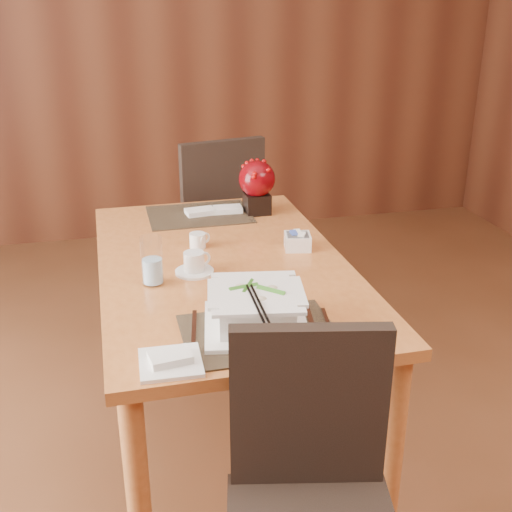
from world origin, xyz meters
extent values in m
cube|color=#582C19|center=(0.00, 3.00, 1.40)|extent=(5.00, 0.02, 2.80)
cube|color=#CB7438|center=(0.00, 0.60, 0.73)|extent=(0.90, 1.50, 0.04)
cylinder|color=#CB7438|center=(-0.39, -0.09, 0.35)|extent=(0.07, 0.07, 0.71)
cylinder|color=#CB7438|center=(-0.39, 1.29, 0.35)|extent=(0.07, 0.07, 0.71)
cylinder|color=#CB7438|center=(0.39, -0.09, 0.35)|extent=(0.07, 0.07, 0.71)
cylinder|color=#CB7438|center=(0.39, 1.29, 0.35)|extent=(0.07, 0.07, 0.71)
cube|color=black|center=(0.00, 0.05, 0.75)|extent=(0.45, 0.33, 0.01)
cube|color=black|center=(0.00, 1.15, 0.75)|extent=(0.45, 0.33, 0.01)
cube|color=white|center=(0.00, 0.09, 0.76)|extent=(0.35, 0.35, 0.01)
cube|color=white|center=(0.00, 0.09, 0.81)|extent=(0.25, 0.25, 0.10)
cylinder|color=#C5C26A|center=(0.00, 0.09, 0.82)|extent=(0.20, 0.20, 0.08)
cylinder|color=white|center=(-0.12, 0.53, 0.75)|extent=(0.14, 0.14, 0.01)
cylinder|color=white|center=(-0.12, 0.53, 0.79)|extent=(0.09, 0.09, 0.07)
cylinder|color=black|center=(-0.12, 0.53, 0.82)|extent=(0.07, 0.07, 0.01)
cylinder|color=white|center=(-0.27, 0.47, 0.84)|extent=(0.10, 0.10, 0.17)
cube|color=white|center=(0.31, 0.66, 0.78)|extent=(0.12, 0.12, 0.06)
cube|color=black|center=(0.26, 1.12, 0.80)|extent=(0.11, 0.11, 0.09)
sphere|color=maroon|center=(0.26, 1.12, 0.91)|extent=(0.16, 0.16, 0.16)
cube|color=white|center=(-0.27, -0.05, 0.76)|extent=(0.17, 0.17, 0.01)
cube|color=black|center=(0.06, -0.24, 0.69)|extent=(0.41, 0.13, 0.46)
cube|color=black|center=(0.14, 1.74, 0.46)|extent=(0.54, 0.54, 0.06)
cube|color=black|center=(0.18, 1.53, 0.74)|extent=(0.44, 0.13, 0.50)
cylinder|color=black|center=(0.30, 1.96, 0.22)|extent=(0.04, 0.04, 0.43)
cylinder|color=black|center=(0.37, 1.59, 0.22)|extent=(0.04, 0.04, 0.43)
cylinder|color=black|center=(-0.08, 1.89, 0.22)|extent=(0.04, 0.04, 0.43)
cylinder|color=black|center=(-0.01, 1.52, 0.22)|extent=(0.04, 0.04, 0.43)
camera|label=1|loc=(-0.41, -1.54, 1.68)|focal=45.00mm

